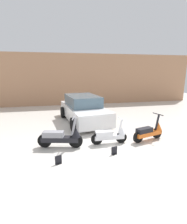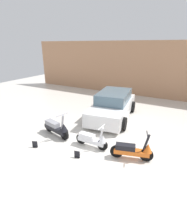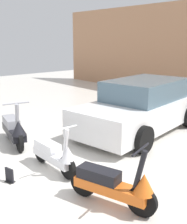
{
  "view_description": "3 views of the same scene",
  "coord_description": "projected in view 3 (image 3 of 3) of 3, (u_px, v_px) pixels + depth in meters",
  "views": [
    {
      "loc": [
        -1.7,
        -5.05,
        2.64
      ],
      "look_at": [
        -0.15,
        2.09,
        0.92
      ],
      "focal_mm": 28.0,
      "sensor_mm": 36.0,
      "label": 1
    },
    {
      "loc": [
        3.04,
        -4.31,
        3.7
      ],
      "look_at": [
        -0.47,
        2.08,
        0.87
      ],
      "focal_mm": 28.0,
      "sensor_mm": 36.0,
      "label": 2
    },
    {
      "loc": [
        4.39,
        -1.92,
        2.43
      ],
      "look_at": [
        -0.39,
        2.26,
        0.78
      ],
      "focal_mm": 45.0,
      "sensor_mm": 36.0,
      "label": 3
    }
  ],
  "objects": [
    {
      "name": "ground_plane",
      "position": [
        13.0,
        179.0,
        5.04
      ],
      "size": [
        28.0,
        28.0,
        0.0
      ],
      "primitive_type": "plane",
      "color": "silver"
    },
    {
      "name": "scooter_front_left",
      "position": [
        14.0,
        129.0,
        6.59
      ],
      "size": [
        1.57,
        0.69,
        1.11
      ],
      "rotation": [
        0.0,
        0.0,
        -0.24
      ],
      "color": "black",
      "rests_on": "ground_plane"
    },
    {
      "name": "scooter_front_right",
      "position": [
        55.0,
        154.0,
        5.28
      ],
      "size": [
        1.37,
        0.49,
        0.95
      ],
      "rotation": [
        0.0,
        0.0,
        -0.01
      ],
      "color": "black",
      "rests_on": "ground_plane"
    },
    {
      "name": "scooter_front_center",
      "position": [
        115.0,
        184.0,
        4.13
      ],
      "size": [
        1.42,
        0.67,
        1.01
      ],
      "rotation": [
        0.0,
        0.0,
        0.28
      ],
      "color": "black",
      "rests_on": "ground_plane"
    },
    {
      "name": "car_rear_left",
      "position": [
        141.0,
        107.0,
        7.57
      ],
      "size": [
        2.39,
        4.27,
        1.38
      ],
      "rotation": [
        0.0,
        0.0,
        -1.43
      ],
      "color": "white",
      "rests_on": "ground_plane"
    },
    {
      "name": "placard_near_right_scooter",
      "position": [
        10.0,
        176.0,
        4.9
      ],
      "size": [
        0.2,
        0.15,
        0.26
      ],
      "rotation": [
        0.0,
        0.0,
        0.22
      ],
      "color": "black",
      "rests_on": "ground_plane"
    }
  ]
}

